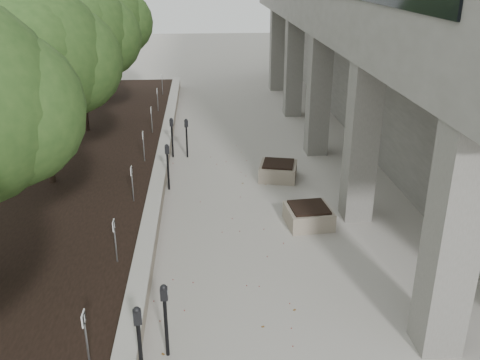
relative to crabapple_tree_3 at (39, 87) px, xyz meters
name	(u,v)px	position (x,y,z in m)	size (l,w,h in m)	color
retaining_wall	(161,171)	(2.97, 1.00, -2.87)	(0.39, 26.00, 0.50)	tan
planting_bed	(38,176)	(-0.70, 1.00, -2.92)	(7.00, 26.00, 0.40)	black
crabapple_tree_3	(39,87)	(0.00, 0.00, 0.00)	(4.60, 4.00, 5.44)	#294A1C
crabapple_tree_4	(79,56)	(0.00, 5.00, 0.00)	(4.60, 4.00, 5.44)	#294A1C
crabapple_tree_5	(103,37)	(0.00, 10.00, 0.00)	(4.60, 4.00, 5.44)	#294A1C
parking_sign_2	(86,339)	(2.45, -7.50, -2.24)	(0.04, 0.22, 0.96)	black
parking_sign_3	(115,241)	(2.45, -4.50, -2.24)	(0.04, 0.22, 0.96)	black
parking_sign_4	(132,184)	(2.45, -1.50, -2.24)	(0.04, 0.22, 0.96)	black
parking_sign_5	(144,147)	(2.45, 1.50, -2.24)	(0.04, 0.22, 0.96)	black
parking_sign_6	(152,120)	(2.45, 4.50, -2.24)	(0.04, 0.22, 0.96)	black
parking_sign_7	(158,100)	(2.45, 7.50, -2.24)	(0.04, 0.22, 0.96)	black
parking_sign_8	(162,84)	(2.45, 10.50, -2.24)	(0.04, 0.22, 0.96)	black
parking_meter_1	(166,321)	(3.60, -6.92, -2.42)	(0.14, 0.10, 1.40)	black
parking_meter_2	(140,347)	(3.25, -7.56, -2.39)	(0.14, 0.10, 1.46)	black
parking_meter_3	(168,167)	(3.26, 0.13, -2.42)	(0.14, 0.10, 1.40)	black
parking_meter_4	(187,138)	(3.74, 2.86, -2.44)	(0.13, 0.10, 1.36)	black
parking_meter_5	(172,138)	(3.25, 2.91, -2.43)	(0.14, 0.10, 1.38)	black
planter_front	(309,215)	(6.90, -2.37, -2.87)	(1.08, 1.08, 0.51)	tan
planter_back	(278,171)	(6.56, 0.75, -2.87)	(1.09, 1.09, 0.51)	tan
berry_scatter	(223,239)	(4.70, -3.00, -3.11)	(3.30, 14.10, 0.02)	maroon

